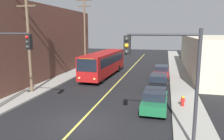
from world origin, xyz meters
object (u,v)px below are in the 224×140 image
object	(u,v)px
utility_pole_mid	(85,30)
traffic_signal_left_corner	(5,56)
fire_hydrant	(183,101)
parked_car_red	(161,71)
parked_car_green	(155,100)
parked_car_black	(159,82)
city_bus	(104,63)
utility_pole_near	(28,37)
traffic_signal_right_corner	(166,66)

from	to	relation	value
utility_pole_mid	traffic_signal_left_corner	bearing A→B (deg)	-85.24
fire_hydrant	parked_car_red	bearing A→B (deg)	99.75
utility_pole_mid	fire_hydrant	size ratio (longest dim) A/B	13.21
parked_car_green	utility_pole_mid	world-z (taller)	utility_pole_mid
parked_car_red	fire_hydrant	size ratio (longest dim) A/B	5.25
parked_car_green	traffic_signal_left_corner	xyz separation A→B (m)	(-10.14, -3.56, 3.46)
parked_car_red	parked_car_black	bearing A→B (deg)	-91.36
utility_pole_mid	city_bus	bearing A→B (deg)	-46.89
parked_car_black	utility_pole_near	bearing A→B (deg)	-161.16
utility_pole_near	utility_pole_mid	bearing A→B (deg)	89.14
fire_hydrant	traffic_signal_right_corner	bearing A→B (deg)	-102.66
city_bus	utility_pole_mid	distance (m)	7.85
traffic_signal_right_corner	utility_pole_near	bearing A→B (deg)	149.88
utility_pole_mid	traffic_signal_right_corner	size ratio (longest dim) A/B	1.85
utility_pole_near	utility_pole_mid	xyz separation A→B (m)	(0.22, 14.34, 0.75)
traffic_signal_right_corner	traffic_signal_left_corner	bearing A→B (deg)	170.74
utility_pole_mid	parked_car_black	bearing A→B (deg)	-40.75
utility_pole_near	traffic_signal_left_corner	distance (m)	6.02
utility_pole_near	traffic_signal_right_corner	world-z (taller)	utility_pole_near
traffic_signal_left_corner	fire_hydrant	world-z (taller)	traffic_signal_left_corner
utility_pole_near	fire_hydrant	bearing A→B (deg)	-3.90
traffic_signal_left_corner	parked_car_green	bearing A→B (deg)	19.36
parked_car_green	parked_car_red	distance (m)	12.24
parked_car_black	parked_car_red	xyz separation A→B (m)	(0.14, 6.08, 0.00)
city_bus	utility_pole_mid	bearing A→B (deg)	133.11
city_bus	parked_car_green	distance (m)	13.80
parked_car_black	traffic_signal_right_corner	world-z (taller)	traffic_signal_right_corner
parked_car_black	utility_pole_near	size ratio (longest dim) A/B	0.46
city_bus	utility_pole_near	xyz separation A→B (m)	(-4.66, -9.60, 3.65)
city_bus	fire_hydrant	bearing A→B (deg)	-48.09
parked_car_red	fire_hydrant	world-z (taller)	parked_car_red
traffic_signal_right_corner	fire_hydrant	distance (m)	7.54
parked_car_green	parked_car_red	bearing A→B (deg)	89.05
city_bus	traffic_signal_right_corner	world-z (taller)	traffic_signal_right_corner
parked_car_black	traffic_signal_left_corner	size ratio (longest dim) A/B	0.74
parked_car_green	parked_car_black	size ratio (longest dim) A/B	0.99
traffic_signal_right_corner	city_bus	bearing A→B (deg)	115.36
parked_car_green	city_bus	bearing A→B (deg)	122.31
parked_car_black	parked_car_red	bearing A→B (deg)	88.64
parked_car_green	utility_pole_near	size ratio (longest dim) A/B	0.46
parked_car_green	parked_car_black	xyz separation A→B (m)	(0.06, 6.16, 0.00)
parked_car_black	utility_pole_mid	distance (m)	16.56
city_bus	parked_car_green	size ratio (longest dim) A/B	2.76
utility_pole_near	city_bus	bearing A→B (deg)	64.10
parked_car_black	utility_pole_mid	size ratio (longest dim) A/B	0.40
utility_pole_near	traffic_signal_left_corner	world-z (taller)	utility_pole_near
utility_pole_near	utility_pole_mid	distance (m)	14.36
parked_car_black	utility_pole_near	distance (m)	13.57
city_bus	parked_car_black	world-z (taller)	city_bus
parked_car_green	parked_car_black	bearing A→B (deg)	89.45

